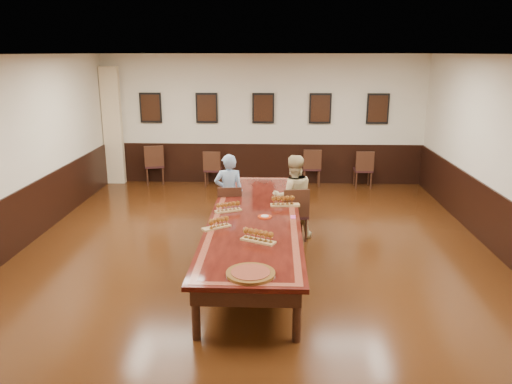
{
  "coord_description": "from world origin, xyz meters",
  "views": [
    {
      "loc": [
        0.32,
        -7.43,
        3.23
      ],
      "look_at": [
        0.0,
        0.5,
        1.0
      ],
      "focal_mm": 35.0,
      "sensor_mm": 36.0,
      "label": 1
    }
  ],
  "objects_px": {
    "person_woman": "(293,197)",
    "carved_platter": "(251,273)",
    "spare_chair_a": "(154,164)",
    "spare_chair_c": "(312,167)",
    "spare_chair_b": "(213,168)",
    "conference_table": "(255,224)",
    "spare_chair_d": "(363,169)",
    "person_man": "(229,193)",
    "chair_woman": "(294,213)",
    "chair_man": "(229,209)"
  },
  "relations": [
    {
      "from": "spare_chair_b",
      "to": "conference_table",
      "type": "distance_m",
      "value": 4.75
    },
    {
      "from": "spare_chair_b",
      "to": "chair_man",
      "type": "bearing_deg",
      "value": 103.23
    },
    {
      "from": "spare_chair_b",
      "to": "person_woman",
      "type": "height_order",
      "value": "person_woman"
    },
    {
      "from": "spare_chair_c",
      "to": "conference_table",
      "type": "bearing_deg",
      "value": 76.02
    },
    {
      "from": "chair_man",
      "to": "conference_table",
      "type": "bearing_deg",
      "value": 104.87
    },
    {
      "from": "chair_woman",
      "to": "spare_chair_a",
      "type": "relative_size",
      "value": 0.96
    },
    {
      "from": "spare_chair_d",
      "to": "conference_table",
      "type": "height_order",
      "value": "spare_chair_d"
    },
    {
      "from": "spare_chair_a",
      "to": "conference_table",
      "type": "xyz_separation_m",
      "value": [
        2.74,
        -4.78,
        0.11
      ]
    },
    {
      "from": "spare_chair_a",
      "to": "carved_platter",
      "type": "relative_size",
      "value": 1.5
    },
    {
      "from": "chair_man",
      "to": "chair_woman",
      "type": "xyz_separation_m",
      "value": [
        1.17,
        -0.25,
        0.02
      ]
    },
    {
      "from": "chair_man",
      "to": "spare_chair_a",
      "type": "height_order",
      "value": "spare_chair_a"
    },
    {
      "from": "person_woman",
      "to": "carved_platter",
      "type": "height_order",
      "value": "person_woman"
    },
    {
      "from": "spare_chair_c",
      "to": "person_woman",
      "type": "height_order",
      "value": "person_woman"
    },
    {
      "from": "chair_man",
      "to": "conference_table",
      "type": "distance_m",
      "value": 1.36
    },
    {
      "from": "chair_woman",
      "to": "person_man",
      "type": "height_order",
      "value": "person_man"
    },
    {
      "from": "chair_man",
      "to": "conference_table",
      "type": "height_order",
      "value": "chair_man"
    },
    {
      "from": "conference_table",
      "to": "person_man",
      "type": "bearing_deg",
      "value": 111.5
    },
    {
      "from": "chair_woman",
      "to": "person_woman",
      "type": "height_order",
      "value": "person_woman"
    },
    {
      "from": "chair_man",
      "to": "person_man",
      "type": "height_order",
      "value": "person_man"
    },
    {
      "from": "spare_chair_b",
      "to": "conference_table",
      "type": "xyz_separation_m",
      "value": [
        1.23,
        -4.59,
        0.16
      ]
    },
    {
      "from": "spare_chair_a",
      "to": "conference_table",
      "type": "distance_m",
      "value": 5.52
    },
    {
      "from": "person_man",
      "to": "conference_table",
      "type": "distance_m",
      "value": 1.45
    },
    {
      "from": "chair_woman",
      "to": "spare_chair_a",
      "type": "height_order",
      "value": "spare_chair_a"
    },
    {
      "from": "spare_chair_a",
      "to": "spare_chair_c",
      "type": "height_order",
      "value": "spare_chair_a"
    },
    {
      "from": "spare_chair_c",
      "to": "spare_chair_b",
      "type": "bearing_deg",
      "value": 4.82
    },
    {
      "from": "conference_table",
      "to": "chair_woman",
      "type": "bearing_deg",
      "value": 56.88
    },
    {
      "from": "spare_chair_a",
      "to": "spare_chair_b",
      "type": "height_order",
      "value": "spare_chair_a"
    },
    {
      "from": "spare_chair_a",
      "to": "spare_chair_b",
      "type": "bearing_deg",
      "value": 158.05
    },
    {
      "from": "spare_chair_c",
      "to": "conference_table",
      "type": "relative_size",
      "value": 0.19
    },
    {
      "from": "spare_chair_d",
      "to": "spare_chair_a",
      "type": "bearing_deg",
      "value": -1.38
    },
    {
      "from": "spare_chair_d",
      "to": "person_woman",
      "type": "height_order",
      "value": "person_woman"
    },
    {
      "from": "chair_man",
      "to": "spare_chair_a",
      "type": "xyz_separation_m",
      "value": [
        -2.23,
        3.53,
        0.04
      ]
    },
    {
      "from": "person_man",
      "to": "spare_chair_c",
      "type": "bearing_deg",
      "value": -124.69
    },
    {
      "from": "conference_table",
      "to": "spare_chair_c",
      "type": "bearing_deg",
      "value": 75.66
    },
    {
      "from": "spare_chair_b",
      "to": "chair_woman",
      "type": "bearing_deg",
      "value": 118.89
    },
    {
      "from": "spare_chair_b",
      "to": "person_woman",
      "type": "xyz_separation_m",
      "value": [
        1.86,
        -3.48,
        0.3
      ]
    },
    {
      "from": "chair_man",
      "to": "person_man",
      "type": "xyz_separation_m",
      "value": [
        -0.01,
        0.1,
        0.27
      ]
    },
    {
      "from": "person_man",
      "to": "chair_man",
      "type": "bearing_deg",
      "value": 90.0
    },
    {
      "from": "chair_woman",
      "to": "person_man",
      "type": "xyz_separation_m",
      "value": [
        -1.18,
        0.35,
        0.25
      ]
    },
    {
      "from": "spare_chair_b",
      "to": "conference_table",
      "type": "bearing_deg",
      "value": 106.19
    },
    {
      "from": "carved_platter",
      "to": "chair_man",
      "type": "bearing_deg",
      "value": 99.35
    },
    {
      "from": "spare_chair_a",
      "to": "spare_chair_c",
      "type": "distance_m",
      "value": 3.97
    },
    {
      "from": "spare_chair_c",
      "to": "chair_woman",
      "type": "bearing_deg",
      "value": 81.8
    },
    {
      "from": "chair_man",
      "to": "chair_woman",
      "type": "bearing_deg",
      "value": 160.32
    },
    {
      "from": "spare_chair_a",
      "to": "spare_chair_c",
      "type": "xyz_separation_m",
      "value": [
        3.97,
        -0.01,
        -0.03
      ]
    },
    {
      "from": "person_man",
      "to": "carved_platter",
      "type": "xyz_separation_m",
      "value": [
        0.58,
        -3.51,
        0.04
      ]
    },
    {
      "from": "chair_man",
      "to": "person_man",
      "type": "distance_m",
      "value": 0.29
    },
    {
      "from": "spare_chair_d",
      "to": "person_man",
      "type": "bearing_deg",
      "value": 47.73
    },
    {
      "from": "spare_chair_a",
      "to": "carved_platter",
      "type": "bearing_deg",
      "value": 97.35
    },
    {
      "from": "spare_chair_b",
      "to": "conference_table",
      "type": "height_order",
      "value": "spare_chair_b"
    }
  ]
}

